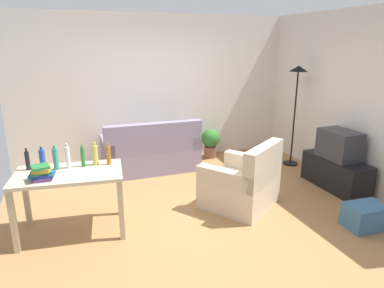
{
  "coord_description": "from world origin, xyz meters",
  "views": [
    {
      "loc": [
        -1.54,
        -4.04,
        2.18
      ],
      "look_at": [
        0.1,
        0.5,
        0.75
      ],
      "focal_mm": 31.86,
      "sensor_mm": 36.0,
      "label": 1
    }
  ],
  "objects_px": {
    "couch": "(151,154)",
    "tv_stand": "(336,173)",
    "tv": "(340,145)",
    "storage_box": "(365,216)",
    "armchair": "(243,184)",
    "bottle_blue": "(42,159)",
    "book_stack": "(42,173)",
    "bottle_green": "(83,157)",
    "bottle_dark": "(27,160)",
    "bottle_clear": "(68,157)",
    "bottle_amber": "(108,155)",
    "torchiere_lamp": "(297,89)",
    "bottle_squat": "(95,155)",
    "bottle_tall": "(56,159)",
    "desk": "(69,181)",
    "potted_plant": "(210,141)"
  },
  "relations": [
    {
      "from": "couch",
      "to": "bottle_amber",
      "type": "height_order",
      "value": "bottle_amber"
    },
    {
      "from": "bottle_dark",
      "to": "tv",
      "type": "bearing_deg",
      "value": -3.44
    },
    {
      "from": "bottle_green",
      "to": "bottle_amber",
      "type": "distance_m",
      "value": 0.3
    },
    {
      "from": "bottle_dark",
      "to": "bottle_blue",
      "type": "bearing_deg",
      "value": -3.71
    },
    {
      "from": "armchair",
      "to": "book_stack",
      "type": "distance_m",
      "value": 2.55
    },
    {
      "from": "couch",
      "to": "storage_box",
      "type": "height_order",
      "value": "couch"
    },
    {
      "from": "torchiere_lamp",
      "to": "bottle_squat",
      "type": "bearing_deg",
      "value": -164.72
    },
    {
      "from": "torchiere_lamp",
      "to": "bottle_tall",
      "type": "bearing_deg",
      "value": -166.15
    },
    {
      "from": "tv_stand",
      "to": "bottle_green",
      "type": "height_order",
      "value": "bottle_green"
    },
    {
      "from": "potted_plant",
      "to": "armchair",
      "type": "xyz_separation_m",
      "value": [
        -0.4,
        -2.1,
        -0.01
      ]
    },
    {
      "from": "bottle_blue",
      "to": "bottle_tall",
      "type": "relative_size",
      "value": 0.91
    },
    {
      "from": "bottle_blue",
      "to": "bottle_amber",
      "type": "relative_size",
      "value": 1.01
    },
    {
      "from": "book_stack",
      "to": "bottle_clear",
      "type": "bearing_deg",
      "value": 47.44
    },
    {
      "from": "bottle_tall",
      "to": "bottle_green",
      "type": "bearing_deg",
      "value": 0.02
    },
    {
      "from": "armchair",
      "to": "bottle_blue",
      "type": "distance_m",
      "value": 2.58
    },
    {
      "from": "desk",
      "to": "storage_box",
      "type": "relative_size",
      "value": 2.64
    },
    {
      "from": "couch",
      "to": "tv_stand",
      "type": "height_order",
      "value": "couch"
    },
    {
      "from": "torchiere_lamp",
      "to": "bottle_blue",
      "type": "xyz_separation_m",
      "value": [
        -4.16,
        -0.9,
        -0.53
      ]
    },
    {
      "from": "tv",
      "to": "storage_box",
      "type": "distance_m",
      "value": 1.34
    },
    {
      "from": "desk",
      "to": "storage_box",
      "type": "bearing_deg",
      "value": -12.16
    },
    {
      "from": "armchair",
      "to": "bottle_amber",
      "type": "xyz_separation_m",
      "value": [
        -1.76,
        0.19,
        0.56
      ]
    },
    {
      "from": "armchair",
      "to": "storage_box",
      "type": "height_order",
      "value": "armchair"
    },
    {
      "from": "armchair",
      "to": "bottle_clear",
      "type": "relative_size",
      "value": 4.08
    },
    {
      "from": "tv_stand",
      "to": "desk",
      "type": "xyz_separation_m",
      "value": [
        -3.88,
        0.02,
        0.41
      ]
    },
    {
      "from": "tv_stand",
      "to": "book_stack",
      "type": "height_order",
      "value": "book_stack"
    },
    {
      "from": "torchiere_lamp",
      "to": "bottle_green",
      "type": "bearing_deg",
      "value": -165.07
    },
    {
      "from": "bottle_tall",
      "to": "bottle_green",
      "type": "xyz_separation_m",
      "value": [
        0.3,
        0.0,
        -0.01
      ]
    },
    {
      "from": "bottle_squat",
      "to": "bottle_amber",
      "type": "distance_m",
      "value": 0.16
    },
    {
      "from": "bottle_dark",
      "to": "bottle_clear",
      "type": "height_order",
      "value": "bottle_clear"
    },
    {
      "from": "torchiere_lamp",
      "to": "bottle_tall",
      "type": "xyz_separation_m",
      "value": [
        -4.01,
        -0.99,
        -0.52
      ]
    },
    {
      "from": "torchiere_lamp",
      "to": "bottle_dark",
      "type": "height_order",
      "value": "torchiere_lamp"
    },
    {
      "from": "tv_stand",
      "to": "bottle_clear",
      "type": "relative_size",
      "value": 3.68
    },
    {
      "from": "bottle_dark",
      "to": "book_stack",
      "type": "distance_m",
      "value": 0.43
    },
    {
      "from": "tv_stand",
      "to": "tv",
      "type": "distance_m",
      "value": 0.46
    },
    {
      "from": "book_stack",
      "to": "bottle_dark",
      "type": "bearing_deg",
      "value": 113.42
    },
    {
      "from": "couch",
      "to": "torchiere_lamp",
      "type": "bearing_deg",
      "value": 167.08
    },
    {
      "from": "bottle_green",
      "to": "book_stack",
      "type": "bearing_deg",
      "value": -146.75
    },
    {
      "from": "bottle_clear",
      "to": "bottle_squat",
      "type": "distance_m",
      "value": 0.31
    },
    {
      "from": "bottle_blue",
      "to": "bottle_green",
      "type": "xyz_separation_m",
      "value": [
        0.45,
        -0.09,
        0.0
      ]
    },
    {
      "from": "armchair",
      "to": "bottle_squat",
      "type": "distance_m",
      "value": 2.0
    },
    {
      "from": "potted_plant",
      "to": "bottle_blue",
      "type": "height_order",
      "value": "bottle_blue"
    },
    {
      "from": "armchair",
      "to": "book_stack",
      "type": "relative_size",
      "value": 4.43
    },
    {
      "from": "torchiere_lamp",
      "to": "book_stack",
      "type": "bearing_deg",
      "value": -162.88
    },
    {
      "from": "bottle_tall",
      "to": "couch",
      "type": "bearing_deg",
      "value": 46.61
    },
    {
      "from": "desk",
      "to": "bottle_dark",
      "type": "bearing_deg",
      "value": 157.4
    },
    {
      "from": "bottle_dark",
      "to": "book_stack",
      "type": "xyz_separation_m",
      "value": [
        0.17,
        -0.39,
        -0.03
      ]
    },
    {
      "from": "potted_plant",
      "to": "bottle_green",
      "type": "height_order",
      "value": "bottle_green"
    },
    {
      "from": "desk",
      "to": "bottle_clear",
      "type": "height_order",
      "value": "bottle_clear"
    },
    {
      "from": "armchair",
      "to": "bottle_blue",
      "type": "height_order",
      "value": "bottle_blue"
    },
    {
      "from": "torchiere_lamp",
      "to": "bottle_amber",
      "type": "distance_m",
      "value": 3.6
    }
  ]
}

